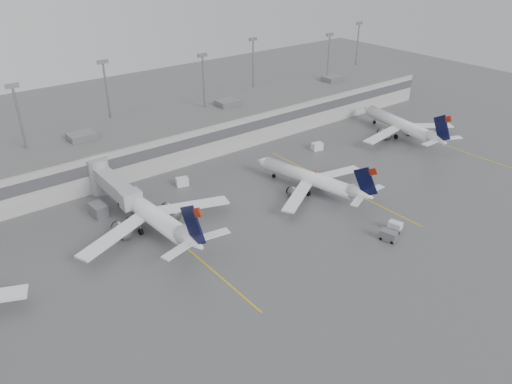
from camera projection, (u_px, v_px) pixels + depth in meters
ground at (373, 277)px, 72.55m from camera, size 260.00×260.00×0.00m
terminal at (173, 136)px, 111.09m from camera, size 152.00×17.00×9.45m
light_masts at (157, 95)px, 111.46m from camera, size 142.40×8.00×20.60m
jet_bridge_right at (108, 181)px, 91.53m from camera, size 4.00×17.20×7.00m
stand_markings at (269, 212)px, 89.30m from camera, size 105.25×40.00×0.01m
jet_mid_left at (149, 212)px, 82.89m from camera, size 28.26×31.75×10.27m
jet_mid_right at (313, 179)px, 95.06m from camera, size 23.82×26.97×8.82m
jet_far_right at (403, 125)px, 120.47m from camera, size 26.10×29.53×9.65m
baggage_tug at (395, 227)px, 83.49m from camera, size 2.22×2.88×1.65m
baggage_cart at (388, 236)px, 80.80m from camera, size 2.17×2.97×1.71m
gse_uld_b at (182, 182)px, 98.20m from camera, size 2.70×2.17×1.67m
gse_uld_c at (317, 146)px, 114.19m from camera, size 2.68×2.05×1.70m
gse_loader at (98, 210)px, 87.73m from camera, size 2.51×3.73×2.22m
cone_b at (139, 229)px, 83.68m from camera, size 0.40×0.40×0.64m
cone_c at (317, 170)px, 104.03m from camera, size 0.48×0.48×0.77m
cone_d at (418, 136)px, 121.25m from camera, size 0.45×0.45×0.72m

